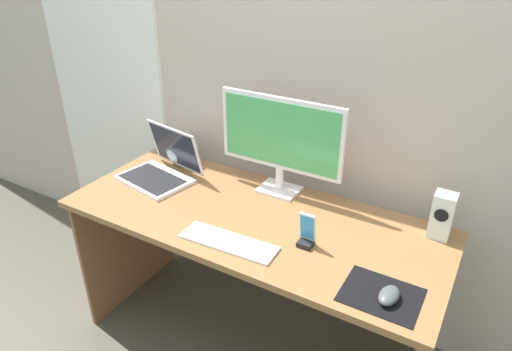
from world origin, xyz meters
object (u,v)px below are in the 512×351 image
Objects in this scene: fishbowl at (182,149)px; mouse at (389,296)px; phone_in_dock at (307,234)px; speaker_right at (442,215)px; monitor at (281,140)px; keyboard_external at (229,242)px; laptop at (161,168)px.

fishbowl reaches higher than mouse.
mouse is 0.38m from phone_in_dock.
monitor is at bearing 179.98° from speaker_right.
speaker_right is at bearing 30.94° from keyboard_external.
fishbowl is at bearing 94.08° from laptop.
phone_in_dock is (-0.35, 0.14, 0.03)m from mouse.
monitor is 0.80m from mouse.
laptop reaches higher than fishbowl.
speaker_right is 0.49× the size of keyboard_external.
fishbowl is at bearing 179.36° from monitor.
speaker_right is 1.33× the size of phone_in_dock.
keyboard_external is 2.73× the size of phone_in_dock.
speaker_right is 1.25m from laptop.
speaker_right reaches higher than fishbowl.
mouse is at bearing -35.70° from monitor.
monitor reaches higher than mouse.
speaker_right is 0.52m from phone_in_dock.
monitor reaches higher than keyboard_external.
keyboard_external is (0.02, -0.45, -0.25)m from monitor.
phone_in_dock is at bearing 25.35° from keyboard_external.
fishbowl is at bearing 159.12° from phone_in_dock.
fishbowl is 0.42× the size of keyboard_external.
keyboard_external is at bearing -151.84° from phone_in_dock.
laptop is 0.63m from keyboard_external.
fishbowl is 0.89m from phone_in_dock.
speaker_right is 1.86× the size of mouse.
fishbowl is 1.27m from mouse.
mouse reaches higher than keyboard_external.
fishbowl is at bearing 138.87° from keyboard_external.
fishbowl is at bearing 163.95° from mouse.
monitor is at bearing -0.64° from fishbowl.
monitor is 0.71m from speaker_right.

